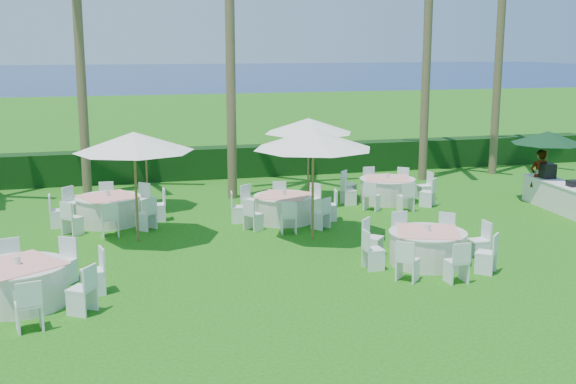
% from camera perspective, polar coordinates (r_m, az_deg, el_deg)
% --- Properties ---
extents(ground, '(120.00, 120.00, 0.00)m').
position_cam_1_polar(ground, '(17.17, -0.74, -5.97)').
color(ground, '#1C560E').
rests_on(ground, ground).
extents(hedge, '(34.00, 1.00, 1.20)m').
position_cam_1_polar(hedge, '(28.52, -6.77, 2.30)').
color(hedge, black).
rests_on(hedge, ground).
extents(ocean, '(260.00, 260.00, 0.00)m').
position_cam_1_polar(ocean, '(118.03, -13.33, 8.83)').
color(ocean, '#061D41').
rests_on(ocean, ground).
extents(banquet_table_a, '(3.42, 3.42, 1.02)m').
position_cam_1_polar(banquet_table_a, '(15.63, -20.48, -6.79)').
color(banquet_table_a, silver).
rests_on(banquet_table_a, ground).
extents(banquet_table_c, '(3.24, 3.24, 0.98)m').
position_cam_1_polar(banquet_table_c, '(17.62, 10.95, -4.27)').
color(banquet_table_c, silver).
rests_on(banquet_table_c, ground).
extents(banquet_table_d, '(3.29, 3.29, 1.00)m').
position_cam_1_polar(banquet_table_d, '(21.77, -14.00, -1.33)').
color(banquet_table_d, silver).
rests_on(banquet_table_d, ground).
extents(banquet_table_e, '(3.17, 3.17, 0.96)m').
position_cam_1_polar(banquet_table_e, '(21.43, -0.32, -1.24)').
color(banquet_table_e, silver).
rests_on(banquet_table_e, ground).
extents(banquet_table_f, '(3.22, 3.22, 0.97)m').
position_cam_1_polar(banquet_table_f, '(24.27, 7.85, 0.20)').
color(banquet_table_f, silver).
rests_on(banquet_table_f, ground).
extents(umbrella_a, '(3.14, 3.14, 2.95)m').
position_cam_1_polar(umbrella_a, '(19.22, -12.08, 3.90)').
color(umbrella_a, brown).
rests_on(umbrella_a, ground).
extents(umbrella_b, '(3.22, 3.22, 2.98)m').
position_cam_1_polar(umbrella_b, '(19.09, 2.00, 4.19)').
color(umbrella_b, brown).
rests_on(umbrella_b, ground).
extents(umbrella_c, '(2.23, 2.23, 2.32)m').
position_cam_1_polar(umbrella_c, '(23.15, -11.20, 3.78)').
color(umbrella_c, brown).
rests_on(umbrella_c, ground).
extents(umbrella_d, '(2.95, 2.95, 2.80)m').
position_cam_1_polar(umbrella_d, '(23.72, 1.63, 5.26)').
color(umbrella_d, brown).
rests_on(umbrella_d, ground).
extents(umbrella_green, '(2.38, 2.38, 2.39)m').
position_cam_1_polar(umbrella_green, '(25.15, 19.85, 4.07)').
color(umbrella_green, brown).
rests_on(umbrella_green, ground).
extents(buffet_table, '(1.04, 3.87, 1.36)m').
position_cam_1_polar(buffet_table, '(24.25, 20.98, -0.36)').
color(buffet_table, silver).
rests_on(buffet_table, ground).
extents(staff_person, '(0.67, 0.45, 1.79)m').
position_cam_1_polar(staff_person, '(25.18, 19.21, 1.17)').
color(staff_person, gray).
rests_on(staff_person, ground).
extents(palm_b, '(4.36, 4.27, 8.42)m').
position_cam_1_polar(palm_b, '(25.68, -16.11, 10.01)').
color(palm_b, brown).
rests_on(palm_b, ground).
extents(palm_d, '(4.25, 4.37, 9.29)m').
position_cam_1_polar(palm_d, '(28.13, 10.94, 11.26)').
color(palm_d, brown).
rests_on(palm_d, ground).
extents(palm_e, '(4.39, 4.19, 9.49)m').
position_cam_1_polar(palm_e, '(30.12, 16.38, 11.21)').
color(palm_e, brown).
rests_on(palm_e, ground).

